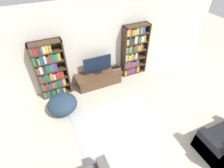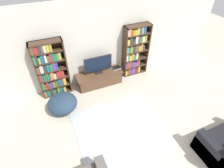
# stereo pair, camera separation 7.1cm
# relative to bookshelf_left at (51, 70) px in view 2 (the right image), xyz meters

# --- Properties ---
(wall_back) EXTENTS (8.80, 0.06, 2.60)m
(wall_back) POSITION_rel_bookshelf_left_xyz_m (1.45, 0.19, 0.43)
(wall_back) COLOR silver
(wall_back) RESTS_ON ground_plane
(bookshelf_left) EXTENTS (0.86, 0.30, 1.74)m
(bookshelf_left) POSITION_rel_bookshelf_left_xyz_m (0.00, 0.00, 0.00)
(bookshelf_left) COLOR #422D1E
(bookshelf_left) RESTS_ON ground_plane
(bookshelf_right) EXTENTS (0.86, 0.30, 1.74)m
(bookshelf_right) POSITION_rel_bookshelf_left_xyz_m (2.69, 0.00, 0.02)
(bookshelf_right) COLOR #422D1E
(bookshelf_right) RESTS_ON ground_plane
(tv_stand) EXTENTS (1.49, 0.53, 0.43)m
(tv_stand) POSITION_rel_bookshelf_left_xyz_m (1.39, -0.14, -0.65)
(tv_stand) COLOR brown
(tv_stand) RESTS_ON ground_plane
(television) EXTENTS (0.89, 0.16, 0.58)m
(television) POSITION_rel_bookshelf_left_xyz_m (1.39, -0.09, -0.13)
(television) COLOR black
(television) RESTS_ON tv_stand
(laptop) EXTENTS (0.28, 0.20, 0.03)m
(laptop) POSITION_rel_bookshelf_left_xyz_m (2.02, -0.09, -0.42)
(laptop) COLOR #B7B7BC
(laptop) RESTS_ON tv_stand
(area_rug) EXTENTS (2.17, 1.89, 0.02)m
(area_rug) POSITION_rel_bookshelf_left_xyz_m (1.23, -2.03, -0.86)
(area_rug) COLOR #B2B7C1
(area_rug) RESTS_ON ground_plane
(beanbag_ottoman) EXTENTS (0.80, 0.80, 0.50)m
(beanbag_ottoman) POSITION_rel_bookshelf_left_xyz_m (0.06, -0.81, -0.62)
(beanbag_ottoman) COLOR #23384C
(beanbag_ottoman) RESTS_ON ground_plane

